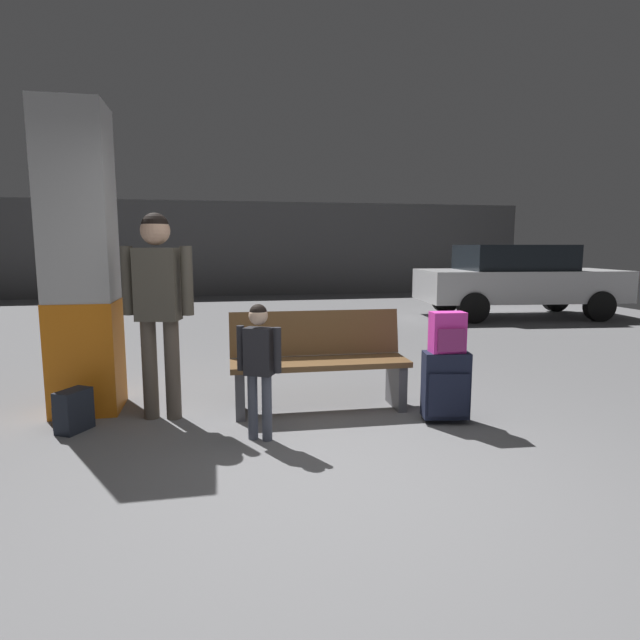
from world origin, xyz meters
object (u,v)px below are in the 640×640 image
object	(u,v)px
adult	(158,294)
parked_car_side	(517,279)
backpack_bright	(448,333)
structural_pillar	(81,263)
backpack_dark_floor	(73,411)
child	(259,357)
suitcase	(446,385)
bench	(319,361)

from	to	relation	value
adult	parked_car_side	world-z (taller)	adult
backpack_bright	adult	xyz separation A→B (m)	(-2.36, 0.58, 0.32)
parked_car_side	structural_pillar	bearing A→B (deg)	-145.86
backpack_dark_floor	backpack_bright	bearing A→B (deg)	-7.24
child	parked_car_side	bearing A→B (deg)	45.68
suitcase	parked_car_side	bearing A→B (deg)	53.95
suitcase	backpack_dark_floor	bearing A→B (deg)	172.77
structural_pillar	child	bearing A→B (deg)	-35.52
structural_pillar	adult	size ratio (longest dim) A/B	1.53
suitcase	backpack_bright	bearing A→B (deg)	-37.60
bench	adult	distance (m)	1.53
backpack_dark_floor	bench	bearing A→B (deg)	5.78
child	adult	xyz separation A→B (m)	(-0.79, 0.67, 0.44)
child	parked_car_side	distance (m)	8.45
bench	child	bearing A→B (deg)	-130.76
backpack_dark_floor	child	bearing A→B (deg)	-18.29
suitcase	child	distance (m)	1.61
child	backpack_dark_floor	distance (m)	1.62
backpack_dark_floor	parked_car_side	size ratio (longest dim) A/B	0.08
backpack_bright	suitcase	bearing A→B (deg)	142.40
backpack_bright	backpack_dark_floor	distance (m)	3.12
child	adult	world-z (taller)	adult
backpack_bright	parked_car_side	size ratio (longest dim) A/B	0.08
adult	child	bearing A→B (deg)	-40.55
parked_car_side	backpack_bright	bearing A→B (deg)	-126.05
bench	backpack_bright	distance (m)	1.19
suitcase	adult	bearing A→B (deg)	166.31
child	backpack_dark_floor	size ratio (longest dim) A/B	3.11
child	backpack_bright	bearing A→B (deg)	3.55
structural_pillar	parked_car_side	distance (m)	8.92
suitcase	backpack_bright	distance (m)	0.45
parked_car_side	backpack_dark_floor	bearing A→B (deg)	-142.96
bench	backpack_bright	world-z (taller)	backpack_bright
structural_pillar	suitcase	world-z (taller)	structural_pillar
adult	structural_pillar	bearing A→B (deg)	151.22
suitcase	adult	world-z (taller)	adult
structural_pillar	child	distance (m)	1.93
child	structural_pillar	bearing A→B (deg)	144.48
bench	adult	bearing A→B (deg)	-179.22
structural_pillar	adult	world-z (taller)	structural_pillar
structural_pillar	child	xyz separation A→B (m)	(1.47, -1.05, -0.68)
parked_car_side	child	bearing A→B (deg)	-134.32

